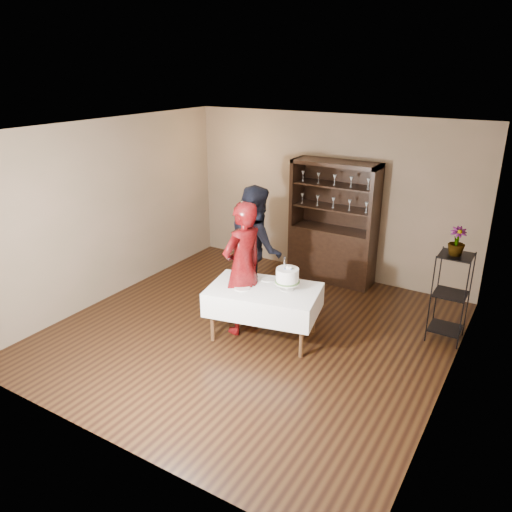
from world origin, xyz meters
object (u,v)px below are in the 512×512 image
Objects in this scene: cake_table at (264,300)px; man at (256,248)px; plant_etagere at (450,294)px; cake at (287,276)px; woman at (243,268)px; china_hutch at (332,242)px; potted_plant at (457,241)px.

cake_table is 0.99m from man.
plant_etagere is at bearing 29.78° from cake_table.
cake_table is at bearing -150.22° from plant_etagere.
cake reaches higher than cake_table.
woman is at bearing -153.94° from plant_etagere.
man reaches higher than cake.
plant_etagere reaches higher than cake.
potted_plant is at bearing -27.35° from china_hutch.
plant_etagere is 2.66× the size of cake.
plant_etagere is 2.70m from man.
china_hutch is 1.64m from man.
potted_plant is (-0.02, -0.02, 0.72)m from plant_etagere.
cake_table is at bearing -90.11° from china_hutch.
woman is 5.01× the size of potted_plant.
china_hutch is 2.33m from plant_etagere.
cake is at bearing -82.83° from china_hutch.
woman is at bearing -98.51° from china_hutch.
china_hutch reaches higher than cake.
man is 4.09× the size of cake.
plant_etagere is 2.40m from cake_table.
potted_plant is at bearing 30.37° from cake.
potted_plant is (2.62, 0.46, 0.44)m from man.
woman is at bearing -154.08° from potted_plant.
potted_plant is (2.06, -1.07, 0.70)m from china_hutch.
cake is at bearing -170.07° from man.
man is 5.10× the size of potted_plant.
china_hutch reaches higher than potted_plant.
cake is 1.25× the size of potted_plant.
cake is 2.14m from potted_plant.
china_hutch is 2.27m from woman.
cake_table is (-2.08, -1.19, -0.11)m from plant_etagere.
china_hutch is 1.08× the size of man.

